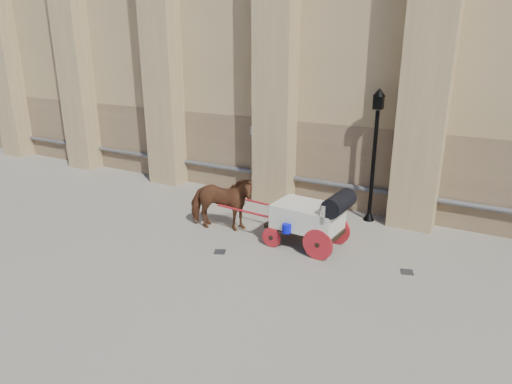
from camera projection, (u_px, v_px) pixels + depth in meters
The scene contains 6 objects.
ground at pixel (250, 241), 13.77m from camera, with size 90.00×90.00×0.00m, color slate.
horse at pixel (221, 203), 14.30m from camera, with size 0.98×2.15×1.82m, color brown.
carriage at pixel (312, 216), 13.05m from camera, with size 4.19×1.52×1.81m.
street_lamp at pixel (374, 152), 14.61m from camera, with size 0.41×0.41×4.36m.
drain_grate_near at pixel (220, 252), 13.05m from camera, with size 0.32×0.32×0.01m, color black.
drain_grate_far at pixel (407, 272), 11.92m from camera, with size 0.32×0.32×0.01m, color black.
Camera 1 is at (6.23, -10.93, 5.80)m, focal length 32.00 mm.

